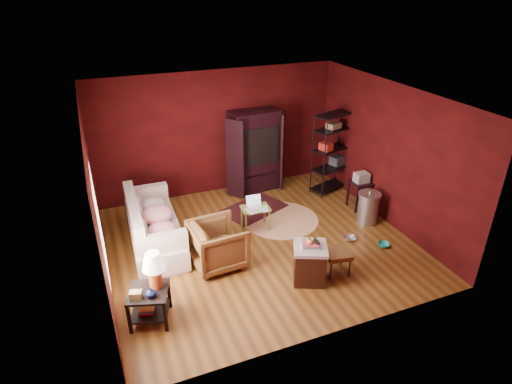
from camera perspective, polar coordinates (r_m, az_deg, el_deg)
room at (r=7.49m, az=0.33°, el=2.01°), size 5.54×5.04×2.84m
sofa at (r=8.18m, az=-13.45°, el=-4.12°), size 0.74×2.28×0.88m
armchair at (r=7.44m, az=-5.14°, el=-6.71°), size 0.87×0.92×0.89m
pet_bowl_steel at (r=8.44m, az=12.46°, el=-5.54°), size 0.24×0.15×0.24m
pet_bowl_turquoise at (r=8.40m, az=16.74°, el=-6.34°), size 0.23×0.12×0.22m
vase at (r=6.30m, az=-13.87°, el=-12.88°), size 0.16×0.17×0.15m
mug at (r=6.90m, az=7.24°, el=-6.42°), size 0.13×0.12×0.11m
side_table at (r=6.40m, az=-13.78°, el=-11.46°), size 0.70×0.70×1.11m
sofa_cushions at (r=8.16m, az=-13.69°, el=-4.33°), size 0.90×2.12×0.88m
hamper at (r=7.17m, az=7.15°, el=-9.31°), size 0.71×0.71×0.76m
footstool at (r=7.38m, az=10.78°, el=-8.13°), size 0.48×0.48×0.43m
rug_round at (r=8.95m, az=3.35°, el=-3.68°), size 2.06×2.06×0.01m
rug_oriental at (r=9.32m, az=-0.30°, el=-2.21°), size 1.56×1.33×0.01m
laptop_desk at (r=8.44m, az=-0.10°, el=-2.39°), size 0.58×0.47×0.69m
tv_armoire at (r=9.84m, az=-0.18°, el=5.67°), size 1.49×0.86×1.90m
wire_shelving at (r=9.91m, az=10.12°, el=5.64°), size 0.99×0.65×1.87m
small_stand at (r=9.39m, az=13.82°, el=1.31°), size 0.42×0.42×0.83m
trash_can at (r=8.99m, az=14.71°, el=-2.05°), size 0.49×0.49×0.71m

